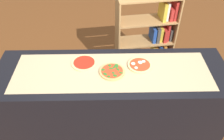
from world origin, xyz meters
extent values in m
plane|color=brown|center=(0.00, 0.00, 0.00)|extent=(12.00, 12.00, 0.00)
cube|color=black|center=(0.00, 0.00, 0.47)|extent=(2.38, 0.75, 0.93)
cube|color=tan|center=(0.00, 0.00, 0.93)|extent=(1.97, 0.58, 0.00)
cylinder|color=#E5C17F|center=(-0.29, 0.13, 0.94)|extent=(0.27, 0.27, 0.02)
cylinder|color=#AD2314|center=(-0.29, 0.13, 0.95)|extent=(0.22, 0.22, 0.00)
cylinder|color=tan|center=(0.00, -0.01, 0.94)|extent=(0.26, 0.26, 0.02)
cylinder|color=red|center=(0.00, -0.01, 0.95)|extent=(0.22, 0.22, 0.00)
ellipsoid|color=#286B23|center=(0.06, 0.00, 0.96)|extent=(0.04, 0.05, 0.00)
ellipsoid|color=#286B23|center=(0.09, -0.05, 0.96)|extent=(0.04, 0.03, 0.00)
ellipsoid|color=#286B23|center=(-0.01, 0.02, 0.96)|extent=(0.05, 0.03, 0.00)
ellipsoid|color=#286B23|center=(-0.09, 0.00, 0.96)|extent=(0.04, 0.04, 0.00)
ellipsoid|color=#286B23|center=(0.02, 0.04, 0.96)|extent=(0.05, 0.05, 0.00)
ellipsoid|color=#286B23|center=(-0.02, 0.06, 0.96)|extent=(0.04, 0.05, 0.00)
ellipsoid|color=#286B23|center=(-0.03, -0.10, 0.96)|extent=(0.03, 0.03, 0.00)
ellipsoid|color=#286B23|center=(-0.07, -0.06, 0.96)|extent=(0.05, 0.06, 0.00)
ellipsoid|color=#286B23|center=(0.03, -0.09, 0.96)|extent=(0.05, 0.05, 0.00)
ellipsoid|color=#286B23|center=(0.01, -0.05, 0.96)|extent=(0.04, 0.04, 0.00)
ellipsoid|color=#286B23|center=(0.05, 0.04, 0.96)|extent=(0.04, 0.05, 0.00)
ellipsoid|color=#286B23|center=(0.04, 0.07, 0.96)|extent=(0.05, 0.05, 0.00)
cylinder|color=#E5C17F|center=(0.29, 0.08, 0.94)|extent=(0.25, 0.25, 0.02)
cylinder|color=red|center=(0.29, 0.08, 0.95)|extent=(0.21, 0.21, 0.00)
cylinder|color=#EFE5CC|center=(0.22, 0.09, 0.96)|extent=(0.04, 0.04, 0.00)
cylinder|color=#EFE5CC|center=(0.33, 0.12, 0.96)|extent=(0.04, 0.04, 0.00)
cylinder|color=#EFE5CC|center=(0.24, 0.02, 0.96)|extent=(0.03, 0.03, 0.00)
cylinder|color=#EFE5CC|center=(0.29, 0.11, 0.96)|extent=(0.05, 0.05, 0.00)
cube|color=#A87A47|center=(0.85, 1.00, 0.65)|extent=(0.06, 0.30, 1.30)
cube|color=#A87A47|center=(0.09, 0.90, 0.65)|extent=(0.06, 0.30, 1.30)
cube|color=#A87A47|center=(0.47, 0.95, 0.01)|extent=(0.78, 0.40, 0.02)
cube|color=gold|center=(0.82, 0.99, 0.11)|extent=(0.07, 0.22, 0.19)
cube|color=silver|center=(0.77, 0.99, 0.13)|extent=(0.05, 0.17, 0.22)
cube|color=#B22823|center=(0.73, 0.98, 0.11)|extent=(0.06, 0.21, 0.18)
cube|color=#47423D|center=(0.70, 0.98, 0.12)|extent=(0.07, 0.22, 0.20)
cube|color=#A87A47|center=(0.47, 0.95, 0.33)|extent=(0.78, 0.40, 0.02)
cube|color=#753384|center=(0.81, 0.99, 0.43)|extent=(0.07, 0.19, 0.17)
cube|color=orange|center=(0.77, 0.99, 0.45)|extent=(0.06, 0.19, 0.23)
cube|color=#234799|center=(0.72, 0.98, 0.44)|extent=(0.07, 0.23, 0.21)
cube|color=orange|center=(0.67, 0.97, 0.42)|extent=(0.06, 0.20, 0.17)
cube|color=gold|center=(0.63, 0.97, 0.43)|extent=(0.06, 0.25, 0.17)
cube|color=#A87A47|center=(0.47, 0.95, 0.65)|extent=(0.78, 0.40, 0.02)
cube|color=#47423D|center=(0.82, 0.99, 0.75)|extent=(0.06, 0.19, 0.17)
cube|color=#B22823|center=(0.77, 0.99, 0.78)|extent=(0.05, 0.18, 0.25)
cube|color=#B22823|center=(0.73, 0.98, 0.75)|extent=(0.07, 0.24, 0.18)
cube|color=gold|center=(0.68, 0.98, 0.76)|extent=(0.06, 0.18, 0.20)
cube|color=#47423D|center=(0.63, 0.97, 0.77)|extent=(0.07, 0.24, 0.22)
cube|color=#234799|center=(0.58, 0.96, 0.76)|extent=(0.07, 0.22, 0.20)
cube|color=#A87A47|center=(0.47, 0.95, 0.97)|extent=(0.78, 0.40, 0.02)
cube|color=#B22823|center=(0.82, 0.99, 1.11)|extent=(0.06, 0.21, 0.26)
cube|color=#B22823|center=(0.76, 0.99, 1.06)|extent=(0.07, 0.23, 0.16)
cube|color=silver|center=(0.72, 0.98, 1.10)|extent=(0.05, 0.17, 0.24)
cube|color=gold|center=(0.67, 0.97, 1.10)|extent=(0.07, 0.23, 0.24)
camera|label=1|loc=(-0.03, -1.73, 2.48)|focal=37.07mm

